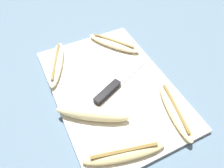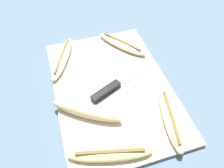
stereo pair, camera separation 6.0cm
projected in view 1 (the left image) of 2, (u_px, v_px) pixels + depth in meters
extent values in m
plane|color=slate|center=(112.00, 89.00, 0.62)|extent=(4.00, 4.00, 0.00)
cube|color=silver|center=(112.00, 88.00, 0.61)|extent=(0.46, 0.31, 0.01)
cube|color=black|center=(107.00, 92.00, 0.59)|extent=(0.06, 0.09, 0.02)
cube|color=#B7BABF|center=(130.00, 72.00, 0.64)|extent=(0.07, 0.12, 0.00)
ellipsoid|color=beige|center=(114.00, 43.00, 0.71)|extent=(0.17, 0.14, 0.02)
cube|color=olive|center=(114.00, 41.00, 0.71)|extent=(0.12, 0.09, 0.00)
ellipsoid|color=#DBC684|center=(124.00, 153.00, 0.47)|extent=(0.08, 0.19, 0.02)
cube|color=brown|center=(125.00, 151.00, 0.47)|extent=(0.04, 0.15, 0.00)
ellipsoid|color=beige|center=(56.00, 63.00, 0.65)|extent=(0.19, 0.11, 0.02)
cube|color=olive|center=(56.00, 61.00, 0.64)|extent=(0.14, 0.07, 0.00)
ellipsoid|color=beige|center=(175.00, 110.00, 0.55)|extent=(0.19, 0.08, 0.02)
cube|color=olive|center=(176.00, 107.00, 0.54)|extent=(0.15, 0.04, 0.00)
ellipsoid|color=beige|center=(92.00, 114.00, 0.53)|extent=(0.13, 0.17, 0.03)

